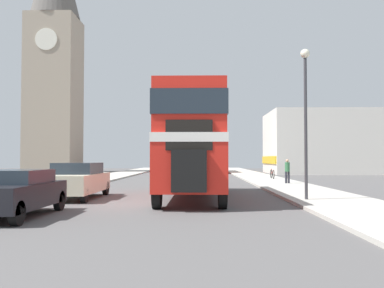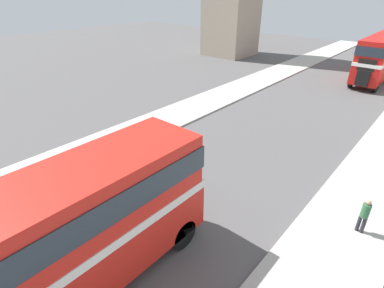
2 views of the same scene
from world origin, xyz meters
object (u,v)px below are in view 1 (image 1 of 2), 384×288
at_px(car_parked_mid, 77,180).
at_px(church_tower, 55,43).
at_px(double_decker_bus, 192,138).
at_px(street_lamp, 305,101).
at_px(car_parked_near, 15,192).
at_px(pedestrian_walking, 287,170).
at_px(bicycle_on_pavement, 272,174).
at_px(bus_distant, 205,151).

distance_m(car_parked_mid, church_tower, 40.49).
bearing_deg(double_decker_bus, street_lamp, -22.88).
relative_size(double_decker_bus, street_lamp, 1.75).
xyz_separation_m(double_decker_bus, car_parked_near, (-5.03, -6.20, -1.89)).
relative_size(car_parked_near, pedestrian_walking, 2.68).
height_order(car_parked_near, street_lamp, street_lamp).
distance_m(car_parked_near, bicycle_on_pavement, 24.47).
bearing_deg(bus_distant, church_tower, 177.00).
bearing_deg(bicycle_on_pavement, double_decker_bus, -111.36).
height_order(double_decker_bus, pedestrian_walking, double_decker_bus).
bearing_deg(double_decker_bus, church_tower, 117.50).
bearing_deg(car_parked_mid, street_lamp, -8.71).
relative_size(double_decker_bus, car_parked_near, 2.49).
distance_m(car_parked_near, street_lamp, 10.91).
bearing_deg(car_parked_near, street_lamp, 24.45).
bearing_deg(bicycle_on_pavement, street_lamp, -95.36).
bearing_deg(street_lamp, car_parked_mid, 171.29).
bearing_deg(car_parked_near, bicycle_on_pavement, 62.95).
distance_m(pedestrian_walking, bicycle_on_pavement, 6.56).
relative_size(car_parked_near, bicycle_on_pavement, 2.35).
xyz_separation_m(street_lamp, church_tower, (-22.47, 36.46, 12.31)).
relative_size(pedestrian_walking, street_lamp, 0.26).
xyz_separation_m(double_decker_bus, car_parked_mid, (-4.87, -0.45, -1.82)).
bearing_deg(car_parked_near, pedestrian_walking, 54.24).
xyz_separation_m(bicycle_on_pavement, street_lamp, (-1.64, -17.48, 3.47)).
xyz_separation_m(bus_distant, car_parked_mid, (-5.80, -34.04, -1.87)).
relative_size(bicycle_on_pavement, street_lamp, 0.30).
bearing_deg(church_tower, bicycle_on_pavement, -38.23).
distance_m(car_parked_near, church_tower, 45.53).
relative_size(car_parked_mid, street_lamp, 0.79).
bearing_deg(bicycle_on_pavement, car_parked_mid, -124.36).
height_order(car_parked_mid, church_tower, church_tower).
height_order(double_decker_bus, car_parked_mid, double_decker_bus).
height_order(double_decker_bus, car_parked_near, double_decker_bus).
relative_size(car_parked_mid, bicycle_on_pavement, 2.62).
bearing_deg(pedestrian_walking, car_parked_mid, -138.71).
xyz_separation_m(bus_distant, bicycle_on_pavement, (5.18, -17.99, -2.17)).
relative_size(car_parked_mid, pedestrian_walking, 2.99).
relative_size(double_decker_bus, bus_distant, 0.96).
xyz_separation_m(car_parked_near, church_tower, (-12.98, 40.78, 15.55)).
height_order(double_decker_bus, bicycle_on_pavement, double_decker_bus).
xyz_separation_m(pedestrian_walking, bicycle_on_pavement, (0.14, 6.54, -0.51)).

